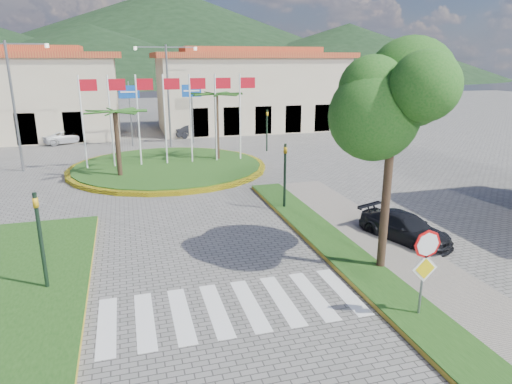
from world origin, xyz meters
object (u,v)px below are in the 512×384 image
object	(u,v)px
white_van	(67,137)
car_dark_b	(194,130)
car_side_right	(405,228)
car_dark_a	(96,131)
deciduous_tree	(393,118)
roundabout_island	(168,166)
stop_sign	(425,260)

from	to	relation	value
white_van	car_dark_b	world-z (taller)	car_dark_b
car_side_right	white_van	bearing A→B (deg)	99.92
car_dark_a	white_van	bearing A→B (deg)	160.43
white_van	car_dark_a	size ratio (longest dim) A/B	1.18
deciduous_tree	car_dark_b	bearing A→B (deg)	93.81
roundabout_island	deciduous_tree	distance (m)	18.55
roundabout_island	stop_sign	size ratio (longest dim) A/B	4.79
car_side_right	car_dark_b	bearing A→B (deg)	79.58
stop_sign	car_side_right	world-z (taller)	stop_sign
white_van	car_dark_a	xyz separation A→B (m)	(2.22, 2.80, 0.02)
car_dark_b	deciduous_tree	bearing A→B (deg)	168.86
roundabout_island	white_van	xyz separation A→B (m)	(-7.30, 12.05, 0.38)
car_dark_b	stop_sign	bearing A→B (deg)	167.45
car_dark_a	car_side_right	xyz separation A→B (m)	(12.82, -29.84, -0.02)
car_dark_a	car_side_right	distance (m)	32.48
car_side_right	car_dark_a	bearing A→B (deg)	94.09
deciduous_tree	car_dark_a	world-z (taller)	deciduous_tree
white_van	car_side_right	world-z (taller)	car_side_right
deciduous_tree	car_side_right	xyz separation A→B (m)	(2.24, 2.01, -4.62)
stop_sign	white_van	bearing A→B (deg)	110.81
roundabout_island	white_van	distance (m)	14.09
roundabout_island	car_dark_b	world-z (taller)	roundabout_island
deciduous_tree	car_dark_a	bearing A→B (deg)	108.37
deciduous_tree	car_side_right	size ratio (longest dim) A/B	1.76
car_side_right	stop_sign	bearing A→B (deg)	-138.58
white_van	car_dark_b	xyz separation A→B (m)	(10.84, 0.27, 0.07)
roundabout_island	deciduous_tree	world-z (taller)	deciduous_tree
stop_sign	car_dark_a	xyz separation A→B (m)	(-9.97, 34.89, -1.21)
stop_sign	deciduous_tree	xyz separation A→B (m)	(0.60, 3.04, 3.38)
roundabout_island	deciduous_tree	bearing A→B (deg)	-72.09
roundabout_island	stop_sign	world-z (taller)	roundabout_island
stop_sign	white_van	size ratio (longest dim) A/B	0.66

